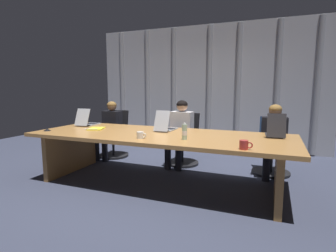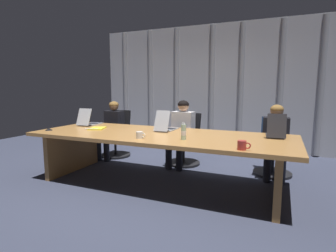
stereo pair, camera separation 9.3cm
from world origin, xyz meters
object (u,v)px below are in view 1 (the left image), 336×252
person_left_end (109,126)px  spiral_notepad (96,129)px  laptop_left_end (88,122)px  laptop_left_mid (166,127)px  coffee_mug_far (140,135)px  office_chair_center (272,152)px  conference_mic_left_side (47,130)px  laptop_center (275,132)px  person_left_mid (180,129)px  person_center (274,136)px  water_bottle_primary (185,132)px  office_chair_left_mid (184,145)px  office_chair_left_end (115,139)px  coffee_mug_near (244,145)px

person_left_end → spiral_notepad: size_ratio=3.13×
laptop_left_end → laptop_left_mid: 1.50m
person_left_end → coffee_mug_far: 2.02m
office_chair_center → conference_mic_left_side: size_ratio=8.32×
laptop_center → office_chair_center: laptop_center is taller
person_left_mid → person_center: 1.56m
person_center → water_bottle_primary: person_center is taller
person_left_end → office_chair_left_mid: bearing=100.3°
laptop_left_mid → laptop_center: 1.56m
person_left_end → coffee_mug_far: size_ratio=8.47×
office_chair_left_mid → person_left_mid: (-0.02, -0.15, 0.32)m
laptop_left_mid → office_chair_left_end: bearing=61.7°
laptop_center → spiral_notepad: laptop_center is taller
person_left_mid → coffee_mug_far: (-0.05, -1.42, 0.12)m
person_center → spiral_notepad: (-2.63, -0.97, 0.10)m
laptop_left_end → water_bottle_primary: bearing=-111.2°
person_center → coffee_mug_far: bearing=-51.1°
laptop_left_mid → spiral_notepad: bearing=105.7°
laptop_left_end → office_chair_left_end: size_ratio=0.49×
laptop_left_end → conference_mic_left_side: 0.76m
coffee_mug_far → spiral_notepad: 1.12m
office_chair_left_end → person_center: person_center is taller
coffee_mug_far → office_chair_left_end: bearing=132.3°
person_left_mid → spiral_notepad: (-1.07, -0.97, 0.08)m
person_left_mid → conference_mic_left_side: size_ratio=10.66×
person_center → conference_mic_left_side: person_center is taller
coffee_mug_near → spiral_notepad: size_ratio=0.39×
office_chair_center → water_bottle_primary: bearing=-35.1°
office_chair_left_mid → person_left_mid: 0.36m
laptop_left_mid → laptop_center: size_ratio=1.11×
laptop_center → office_chair_left_mid: size_ratio=0.44×
laptop_left_mid → person_left_mid: size_ratio=0.39×
laptop_left_mid → person_left_end: person_left_end is taller
office_chair_left_mid → spiral_notepad: bearing=-34.9°
office_chair_left_end → office_chair_center: office_chair_left_end is taller
laptop_left_mid → laptop_center: (1.55, 0.05, 0.00)m
office_chair_left_mid → spiral_notepad: (-1.09, -1.13, 0.40)m
laptop_left_mid → coffee_mug_far: laptop_left_mid is taller
conference_mic_left_side → office_chair_left_mid: bearing=42.7°
laptop_center → person_center: bearing=-4.1°
office_chair_left_mid → person_left_end: size_ratio=0.83×
laptop_center → coffee_mug_far: laptop_center is taller
conference_mic_left_side → coffee_mug_near: bearing=-3.4°
office_chair_left_mid → person_center: 1.58m
person_left_end → water_bottle_primary: 2.37m
laptop_left_end → spiral_notepad: bearing=-131.1°
laptop_left_mid → office_chair_center: bearing=-59.6°
laptop_left_end → person_center: 3.12m
laptop_center → laptop_left_end: bearing=85.7°
office_chair_left_mid → coffee_mug_near: office_chair_left_mid is taller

